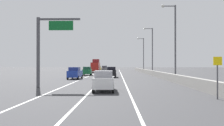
{
  "coord_description": "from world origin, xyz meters",
  "views": [
    {
      "loc": [
        0.42,
        -2.34,
        2.44
      ],
      "look_at": [
        -0.62,
        49.49,
        2.79
      ],
      "focal_mm": 38.98,
      "sensor_mm": 36.0,
      "label": 1
    }
  ],
  "objects_px": {
    "car_gray_2": "(105,69)",
    "car_yellow_4": "(98,68)",
    "box_truck": "(96,66)",
    "overhead_sign_gantry": "(45,43)",
    "lamp_post_right_second": "(174,38)",
    "car_green_1": "(87,71)",
    "lamp_post_right_third": "(151,48)",
    "car_blue_0": "(75,73)",
    "lamp_post_right_fourth": "(143,53)",
    "speed_advisory_sign": "(217,74)",
    "car_white_5": "(104,81)",
    "car_black_3": "(112,72)"
  },
  "relations": [
    {
      "from": "car_white_5",
      "to": "box_truck",
      "type": "xyz_separation_m",
      "value": [
        -5.53,
        54.0,
        0.96
      ]
    },
    {
      "from": "car_yellow_4",
      "to": "car_blue_0",
      "type": "bearing_deg",
      "value": -90.34
    },
    {
      "from": "car_blue_0",
      "to": "lamp_post_right_third",
      "type": "bearing_deg",
      "value": 47.11
    },
    {
      "from": "speed_advisory_sign",
      "to": "car_gray_2",
      "type": "relative_size",
      "value": 0.72
    },
    {
      "from": "car_gray_2",
      "to": "lamp_post_right_third",
      "type": "bearing_deg",
      "value": -58.72
    },
    {
      "from": "lamp_post_right_second",
      "to": "lamp_post_right_fourth",
      "type": "bearing_deg",
      "value": 89.68
    },
    {
      "from": "car_blue_0",
      "to": "car_gray_2",
      "type": "height_order",
      "value": "car_gray_2"
    },
    {
      "from": "car_gray_2",
      "to": "car_yellow_4",
      "type": "relative_size",
      "value": 0.87
    },
    {
      "from": "car_yellow_4",
      "to": "car_gray_2",
      "type": "bearing_deg",
      "value": -76.92
    },
    {
      "from": "lamp_post_right_third",
      "to": "car_white_5",
      "type": "xyz_separation_m",
      "value": [
        -9.37,
        -35.18,
        -5.41
      ]
    },
    {
      "from": "car_green_1",
      "to": "car_white_5",
      "type": "bearing_deg",
      "value": -80.37
    },
    {
      "from": "speed_advisory_sign",
      "to": "lamp_post_right_second",
      "type": "height_order",
      "value": "lamp_post_right_second"
    },
    {
      "from": "lamp_post_right_third",
      "to": "car_black_3",
      "type": "xyz_separation_m",
      "value": [
        -9.2,
        -11.02,
        -5.35
      ]
    },
    {
      "from": "lamp_post_right_fourth",
      "to": "car_black_3",
      "type": "distance_m",
      "value": 34.92
    },
    {
      "from": "lamp_post_right_second",
      "to": "car_green_1",
      "type": "height_order",
      "value": "lamp_post_right_second"
    },
    {
      "from": "car_blue_0",
      "to": "car_gray_2",
      "type": "bearing_deg",
      "value": 85.03
    },
    {
      "from": "overhead_sign_gantry",
      "to": "car_black_3",
      "type": "distance_m",
      "value": 22.11
    },
    {
      "from": "car_white_5",
      "to": "car_yellow_4",
      "type": "bearing_deg",
      "value": 94.77
    },
    {
      "from": "lamp_post_right_third",
      "to": "lamp_post_right_fourth",
      "type": "xyz_separation_m",
      "value": [
        0.34,
        22.15,
        0.0
      ]
    },
    {
      "from": "lamp_post_right_second",
      "to": "car_yellow_4",
      "type": "relative_size",
      "value": 2.35
    },
    {
      "from": "car_green_1",
      "to": "car_white_5",
      "type": "height_order",
      "value": "car_green_1"
    },
    {
      "from": "car_green_1",
      "to": "car_yellow_4",
      "type": "xyz_separation_m",
      "value": [
        -0.06,
        34.69,
        0.04
      ]
    },
    {
      "from": "lamp_post_right_fourth",
      "to": "box_truck",
      "type": "xyz_separation_m",
      "value": [
        -15.23,
        -3.33,
        -4.45
      ]
    },
    {
      "from": "box_truck",
      "to": "overhead_sign_gantry",
      "type": "bearing_deg",
      "value": -91.07
    },
    {
      "from": "car_yellow_4",
      "to": "car_black_3",
      "type": "bearing_deg",
      "value": -82.37
    },
    {
      "from": "car_blue_0",
      "to": "car_green_1",
      "type": "relative_size",
      "value": 1.0
    },
    {
      "from": "car_black_3",
      "to": "box_truck",
      "type": "height_order",
      "value": "box_truck"
    },
    {
      "from": "lamp_post_right_third",
      "to": "lamp_post_right_fourth",
      "type": "distance_m",
      "value": 22.15
    },
    {
      "from": "car_yellow_4",
      "to": "lamp_post_right_fourth",
      "type": "bearing_deg",
      "value": -33.65
    },
    {
      "from": "car_green_1",
      "to": "lamp_post_right_third",
      "type": "bearing_deg",
      "value": 8.87
    },
    {
      "from": "speed_advisory_sign",
      "to": "car_green_1",
      "type": "xyz_separation_m",
      "value": [
        -13.86,
        38.0,
        -0.78
      ]
    },
    {
      "from": "overhead_sign_gantry",
      "to": "car_yellow_4",
      "type": "distance_m",
      "value": 64.25
    },
    {
      "from": "speed_advisory_sign",
      "to": "box_truck",
      "type": "height_order",
      "value": "box_truck"
    },
    {
      "from": "lamp_post_right_fourth",
      "to": "lamp_post_right_third",
      "type": "bearing_deg",
      "value": -90.87
    },
    {
      "from": "car_gray_2",
      "to": "box_truck",
      "type": "xyz_separation_m",
      "value": [
        -2.77,
        -1.14,
        0.87
      ]
    },
    {
      "from": "lamp_post_right_fourth",
      "to": "car_yellow_4",
      "type": "height_order",
      "value": "lamp_post_right_fourth"
    },
    {
      "from": "car_blue_0",
      "to": "car_white_5",
      "type": "xyz_separation_m",
      "value": [
        5.92,
        -18.72,
        -0.06
      ]
    },
    {
      "from": "car_black_3",
      "to": "lamp_post_right_second",
      "type": "bearing_deg",
      "value": -50.14
    },
    {
      "from": "overhead_sign_gantry",
      "to": "car_green_1",
      "type": "relative_size",
      "value": 1.66
    },
    {
      "from": "lamp_post_right_fourth",
      "to": "car_gray_2",
      "type": "bearing_deg",
      "value": -170.01
    },
    {
      "from": "overhead_sign_gantry",
      "to": "lamp_post_right_fourth",
      "type": "distance_m",
      "value": 56.33
    },
    {
      "from": "car_gray_2",
      "to": "car_yellow_4",
      "type": "bearing_deg",
      "value": 103.08
    },
    {
      "from": "lamp_post_right_second",
      "to": "lamp_post_right_third",
      "type": "xyz_separation_m",
      "value": [
        -0.09,
        22.15,
        0.0
      ]
    },
    {
      "from": "speed_advisory_sign",
      "to": "car_green_1",
      "type": "bearing_deg",
      "value": 110.03
    },
    {
      "from": "car_black_3",
      "to": "overhead_sign_gantry",
      "type": "bearing_deg",
      "value": -107.76
    },
    {
      "from": "car_blue_0",
      "to": "car_yellow_4",
      "type": "distance_m",
      "value": 48.82
    },
    {
      "from": "car_gray_2",
      "to": "car_green_1",
      "type": "bearing_deg",
      "value": -97.21
    },
    {
      "from": "lamp_post_right_second",
      "to": "car_black_3",
      "type": "distance_m",
      "value": 15.45
    },
    {
      "from": "box_truck",
      "to": "speed_advisory_sign",
      "type": "bearing_deg",
      "value": -76.86
    },
    {
      "from": "car_white_5",
      "to": "car_blue_0",
      "type": "bearing_deg",
      "value": 107.55
    }
  ]
}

